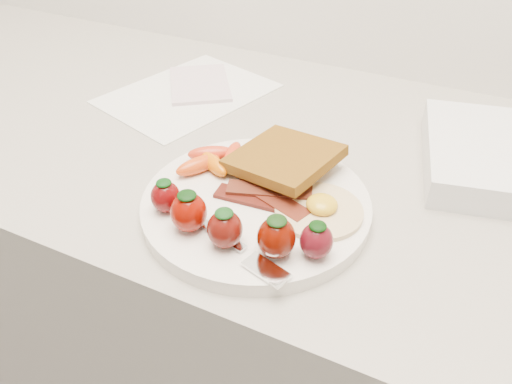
% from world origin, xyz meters
% --- Properties ---
extents(counter, '(2.00, 0.60, 0.90)m').
position_xyz_m(counter, '(0.00, 1.70, 0.45)').
color(counter, gray).
rests_on(counter, ground).
extents(plate, '(0.27, 0.27, 0.02)m').
position_xyz_m(plate, '(0.02, 1.56, 0.91)').
color(plate, white).
rests_on(plate, counter).
extents(toast_lower, '(0.12, 0.12, 0.01)m').
position_xyz_m(toast_lower, '(0.01, 1.63, 0.93)').
color(toast_lower, '#421C0B').
rests_on(toast_lower, plate).
extents(toast_upper, '(0.14, 0.14, 0.03)m').
position_xyz_m(toast_upper, '(0.03, 1.62, 0.94)').
color(toast_upper, '#4A2B11').
rests_on(toast_upper, toast_lower).
extents(fried_egg, '(0.13, 0.13, 0.02)m').
position_xyz_m(fried_egg, '(0.09, 1.56, 0.92)').
color(fried_egg, silver).
rests_on(fried_egg, plate).
extents(bacon_strips, '(0.12, 0.07, 0.01)m').
position_xyz_m(bacon_strips, '(0.03, 1.56, 0.92)').
color(bacon_strips, black).
rests_on(bacon_strips, plate).
extents(baby_carrots, '(0.08, 0.10, 0.02)m').
position_xyz_m(baby_carrots, '(-0.06, 1.59, 0.93)').
color(baby_carrots, red).
rests_on(baby_carrots, plate).
extents(strawberries, '(0.21, 0.06, 0.05)m').
position_xyz_m(strawberries, '(0.03, 1.48, 0.94)').
color(strawberries, '#540506').
rests_on(strawberries, plate).
extents(fork, '(0.17, 0.07, 0.00)m').
position_xyz_m(fork, '(0.03, 1.47, 0.92)').
color(fork, silver).
rests_on(fork, plate).
extents(paper_sheet, '(0.27, 0.31, 0.00)m').
position_xyz_m(paper_sheet, '(-0.22, 1.78, 0.90)').
color(paper_sheet, white).
rests_on(paper_sheet, counter).
extents(notepad, '(0.16, 0.17, 0.01)m').
position_xyz_m(notepad, '(-0.22, 1.82, 0.91)').
color(notepad, beige).
rests_on(notepad, paper_sheet).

